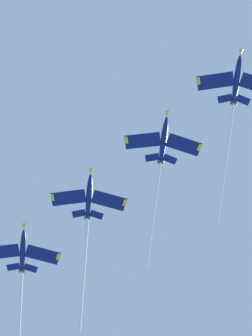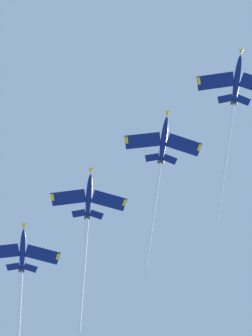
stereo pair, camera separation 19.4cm
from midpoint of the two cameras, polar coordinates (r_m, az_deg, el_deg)
jet_lead at (r=152.26m, az=10.27°, el=5.89°), size 28.93×38.70×14.50m
jet_second at (r=153.14m, az=3.36°, el=0.49°), size 30.01×38.29×14.95m
jet_third at (r=158.48m, az=-3.78°, el=-6.02°), size 29.25×38.67×16.28m
jet_fourth at (r=164.62m, az=-9.95°, el=-10.17°), size 27.67×35.81×15.26m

